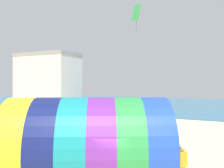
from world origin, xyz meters
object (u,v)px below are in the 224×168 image
at_px(giant_inflatable_tube, 89,146).
at_px(bystander_near_water, 59,119).
at_px(kite_green_diamond, 136,13).
at_px(kite_handler, 182,166).

bearing_deg(giant_inflatable_tube, bystander_near_water, 132.96).
relative_size(giant_inflatable_tube, kite_green_diamond, 2.50).
xyz_separation_m(kite_handler, kite_green_diamond, (-7.10, 13.07, 10.47)).
relative_size(kite_handler, bystander_near_water, 1.04).
bearing_deg(giant_inflatable_tube, kite_handler, 37.35).
xyz_separation_m(kite_handler, bystander_near_water, (-13.29, 8.67, -0.04)).
distance_m(kite_handler, kite_green_diamond, 18.18).
height_order(giant_inflatable_tube, kite_green_diamond, kite_green_diamond).
distance_m(giant_inflatable_tube, kite_green_diamond, 18.52).
bearing_deg(kite_green_diamond, kite_handler, -61.50).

